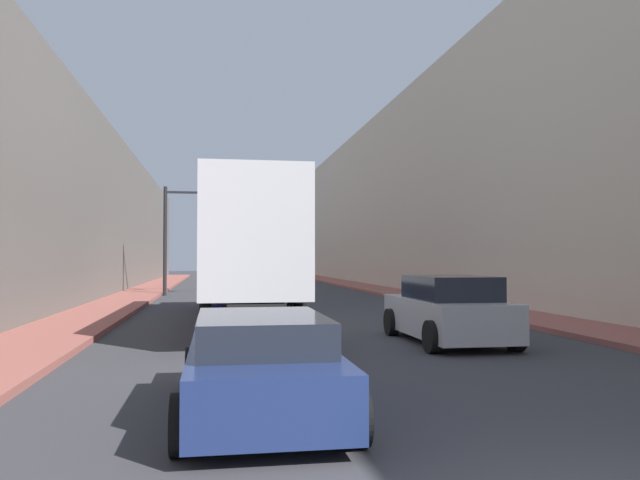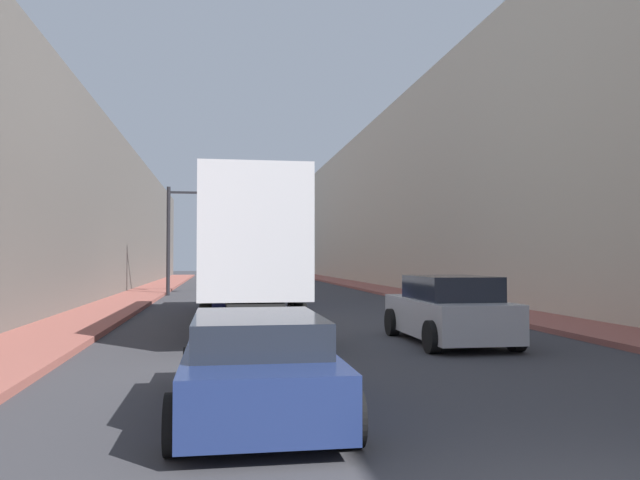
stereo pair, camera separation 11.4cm
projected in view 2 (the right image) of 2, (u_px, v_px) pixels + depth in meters
sidewalk_right at (400, 293)px, 34.80m from camera, size 2.42×80.00×0.15m
sidewalk_left at (139, 296)px, 32.57m from camera, size 2.42×80.00×0.15m
building_right at (471, 187)px, 35.64m from camera, size 6.00×80.00×12.27m
building_left at (56, 212)px, 32.04m from camera, size 6.00×80.00×8.85m
semi_truck at (244, 249)px, 19.76m from camera, size 2.43×14.31×4.06m
sedan_car at (256, 364)px, 8.13m from camera, size 2.05×4.62×1.29m
suv_car at (448, 311)px, 14.87m from camera, size 2.14×4.42×1.60m
traffic_signal_gantry at (195, 220)px, 34.27m from camera, size 6.04×0.35×5.94m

